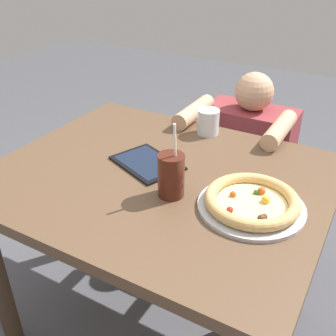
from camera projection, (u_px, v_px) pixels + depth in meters
ground_plane at (161, 322)px, 1.73m from camera, size 8.00×8.00×0.00m
dining_table at (160, 201)px, 1.41m from camera, size 1.11×0.91×0.75m
pizza_near at (252, 202)px, 1.17m from camera, size 0.32×0.32×0.05m
drink_cup_colored at (171, 175)px, 1.21m from camera, size 0.08×0.08×0.24m
water_cup_clear at (208, 121)px, 1.60m from camera, size 0.09×0.09×0.10m
tablet at (147, 163)px, 1.41m from camera, size 0.29×0.25×0.01m
diner_seated at (244, 175)px, 2.01m from camera, size 0.45×0.54×0.93m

